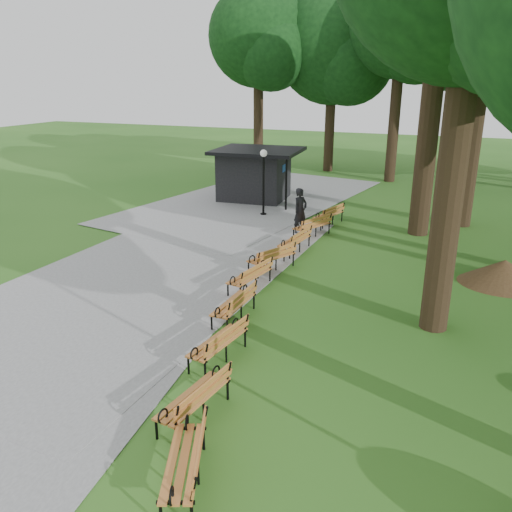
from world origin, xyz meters
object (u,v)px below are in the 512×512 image
at_px(kiosk, 254,174).
at_px(bench_5, 271,257).
at_px(bench_8, 328,215).
at_px(lamp_post, 264,168).
at_px(dirt_mound, 504,272).
at_px(bench_6, 294,241).
at_px(bench_7, 312,226).
at_px(bench_3, 234,304).
at_px(bench_0, 184,461).
at_px(bench_4, 250,276).
at_px(person, 300,211).
at_px(bench_2, 218,342).
at_px(bench_1, 194,398).

relative_size(kiosk, bench_5, 2.22).
height_order(kiosk, bench_8, kiosk).
relative_size(lamp_post, dirt_mound, 1.36).
bearing_deg(bench_6, dirt_mound, 93.36).
distance_m(kiosk, bench_5, 10.54).
bearing_deg(bench_7, bench_6, 24.58).
height_order(kiosk, bench_3, kiosk).
bearing_deg(bench_7, bench_0, 33.35).
bearing_deg(bench_4, person, -165.81).
relative_size(dirt_mound, bench_2, 1.17).
height_order(bench_2, bench_5, same).
distance_m(dirt_mound, bench_4, 7.85).
height_order(dirt_mound, bench_6, bench_6).
bearing_deg(bench_2, person, -164.66).
bearing_deg(bench_1, bench_7, -166.15).
bearing_deg(bench_4, bench_5, -169.92).
xyz_separation_m(bench_2, bench_6, (-0.77, 7.95, 0.00)).
xyz_separation_m(kiosk, dirt_mound, (11.58, -8.03, -0.92)).
bearing_deg(bench_1, bench_4, -158.86).
xyz_separation_m(bench_0, bench_4, (-2.11, 7.75, 0.00)).
relative_size(kiosk, bench_0, 2.22).
distance_m(person, bench_2, 10.48).
distance_m(lamp_post, bench_7, 4.23).
height_order(kiosk, bench_2, kiosk).
bearing_deg(lamp_post, bench_5, -66.66).
relative_size(dirt_mound, bench_3, 1.17).
xyz_separation_m(lamp_post, bench_5, (2.84, -6.59, -1.74)).
relative_size(dirt_mound, bench_4, 1.17).
bearing_deg(lamp_post, dirt_mound, -27.25).
distance_m(bench_1, bench_5, 8.16).
distance_m(bench_6, bench_8, 4.16).
relative_size(bench_0, bench_5, 1.00).
height_order(bench_3, bench_8, same).
distance_m(kiosk, bench_6, 8.84).
bearing_deg(bench_2, bench_5, -163.18).
distance_m(dirt_mound, bench_1, 11.06).
distance_m(bench_3, bench_8, 10.07).
xyz_separation_m(kiosk, bench_6, (4.63, -7.48, -0.88)).
relative_size(kiosk, lamp_post, 1.40).
bearing_deg(bench_7, bench_2, 29.57).
relative_size(kiosk, bench_8, 2.22).
bearing_deg(kiosk, bench_4, -72.38).
relative_size(bench_1, bench_8, 1.00).
relative_size(dirt_mound, bench_1, 1.17).
height_order(bench_4, bench_6, same).
bearing_deg(lamp_post, bench_7, -38.58).
distance_m(bench_2, bench_6, 7.98).
xyz_separation_m(bench_3, bench_7, (-0.21, 8.08, 0.00)).
distance_m(bench_5, bench_6, 2.02).
xyz_separation_m(bench_0, bench_3, (-1.72, 5.70, 0.00)).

